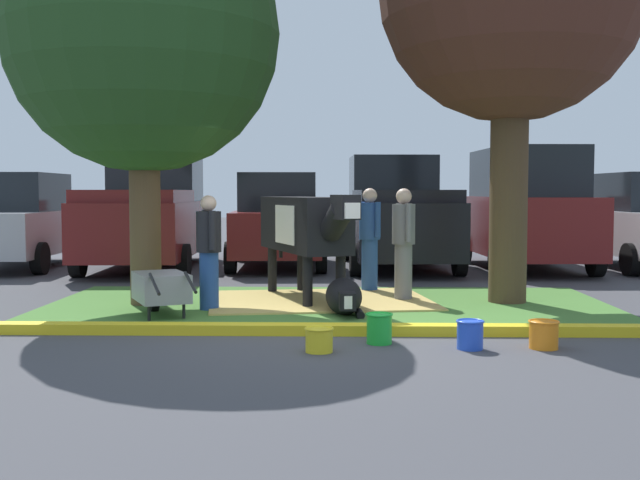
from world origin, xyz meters
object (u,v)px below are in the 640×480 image
at_px(shade_tree_left, 143,36).
at_px(person_visitor_far, 404,241).
at_px(pickup_truck_black, 396,215).
at_px(hatchback_white, 20,222).
at_px(bucket_green, 379,328).
at_px(cow_holstein, 307,225).
at_px(person_visitor_near, 209,249).
at_px(suv_dark_grey, 525,209).
at_px(bucket_orange, 544,334).
at_px(bucket_blue, 470,334).
at_px(sedan_blue, 278,221).
at_px(pickup_truck_maroon, 150,216).
at_px(calf_lying, 344,297).
at_px(bucket_yellow, 319,339).
at_px(wheelbarrow, 161,288).
at_px(person_handler, 370,236).

height_order(shade_tree_left, person_visitor_far, shade_tree_left).
bearing_deg(pickup_truck_black, hatchback_white, -177.73).
xyz_separation_m(bucket_green, pickup_truck_black, (0.81, 8.51, 0.94)).
xyz_separation_m(cow_holstein, person_visitor_near, (-1.29, -0.95, -0.29)).
xyz_separation_m(pickup_truck_black, suv_dark_grey, (2.66, -0.40, 0.16)).
xyz_separation_m(person_visitor_far, bucket_orange, (1.17, -3.43, -0.75)).
bearing_deg(bucket_blue, shade_tree_left, 143.76).
height_order(person_visitor_far, sedan_blue, sedan_blue).
distance_m(sedan_blue, suv_dark_grey, 5.24).
bearing_deg(person_visitor_near, sedan_blue, 85.86).
height_order(cow_holstein, pickup_truck_maroon, pickup_truck_maroon).
relative_size(bucket_blue, pickup_truck_maroon, 0.06).
xyz_separation_m(calf_lying, bucket_orange, (2.06, -2.19, -0.09)).
bearing_deg(person_visitor_far, bucket_blue, -83.38).
bearing_deg(pickup_truck_black, bucket_orange, -84.20).
height_order(person_visitor_far, bucket_blue, person_visitor_far).
relative_size(person_visitor_near, suv_dark_grey, 0.34).
xyz_separation_m(person_visitor_near, pickup_truck_black, (3.01, 6.25, 0.27)).
bearing_deg(bucket_yellow, person_visitor_far, 72.52).
height_order(calf_lying, bucket_green, calf_lying).
height_order(cow_holstein, bucket_yellow, cow_holstein).
distance_m(bucket_orange, pickup_truck_black, 8.82).
height_order(cow_holstein, wheelbarrow, cow_holstein).
bearing_deg(suv_dark_grey, person_visitor_near, -134.09).
bearing_deg(cow_holstein, sedan_blue, 98.95).
xyz_separation_m(calf_lying, bucket_green, (0.36, -1.98, -0.07)).
bearing_deg(bucket_orange, shade_tree_left, 148.71).
xyz_separation_m(person_handler, person_visitor_near, (-2.27, -2.01, -0.06)).
bearing_deg(sedan_blue, hatchback_white, -176.47).
height_order(person_handler, bucket_orange, person_handler).
bearing_deg(cow_holstein, person_visitor_near, -143.66).
xyz_separation_m(person_visitor_far, suv_dark_grey, (2.94, 4.90, 0.37)).
bearing_deg(shade_tree_left, pickup_truck_black, 55.19).
distance_m(person_visitor_near, bucket_yellow, 3.21).
height_order(shade_tree_left, cow_holstein, shade_tree_left).
xyz_separation_m(bucket_yellow, bucket_green, (0.63, 0.45, 0.04)).
relative_size(bucket_yellow, pickup_truck_black, 0.06).
height_order(bucket_orange, pickup_truck_black, pickup_truck_black).
relative_size(hatchback_white, suv_dark_grey, 0.96).
distance_m(wheelbarrow, bucket_orange, 4.82).
bearing_deg(bucket_orange, person_handler, 109.99).
xyz_separation_m(shade_tree_left, person_visitor_far, (3.72, 0.46, -2.90)).
height_order(wheelbarrow, suv_dark_grey, suv_dark_grey).
relative_size(person_visitor_near, person_visitor_far, 0.94).
bearing_deg(person_visitor_near, calf_lying, -8.62).
relative_size(cow_holstein, bucket_orange, 9.43).
bearing_deg(person_visitor_near, cow_holstein, 36.34).
bearing_deg(bucket_yellow, bucket_orange, 5.75).
xyz_separation_m(sedan_blue, pickup_truck_black, (2.56, -0.02, 0.13)).
bearing_deg(pickup_truck_maroon, hatchback_white, 179.95).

